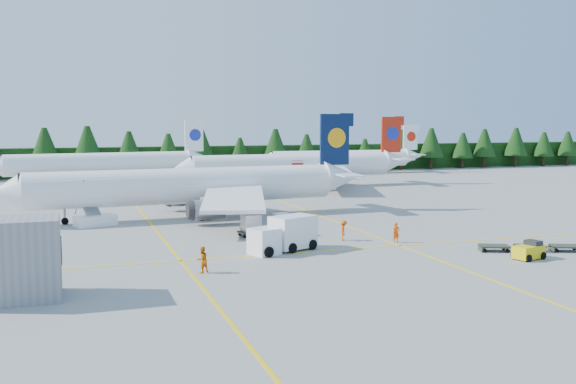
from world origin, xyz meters
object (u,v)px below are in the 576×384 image
object	(u,v)px
service_truck	(283,234)
baggage_tug	(529,251)
airliner_red	(289,166)
airstairs	(94,218)
airliner_navy	(180,187)

from	to	relation	value
service_truck	baggage_tug	xyz separation A→B (m)	(18.19, -9.48, -0.80)
airliner_red	service_truck	bearing A→B (deg)	-112.49
airstairs	baggage_tug	distance (m)	44.49
airliner_navy	airstairs	world-z (taller)	airliner_navy
airliner_red	service_truck	size ratio (longest dim) A/B	6.32
airliner_navy	airliner_red	xyz separation A→B (m)	(23.55, 29.20, -0.02)
airliner_navy	airliner_red	distance (m)	37.51
airliner_navy	service_truck	world-z (taller)	airliner_navy
airliner_navy	baggage_tug	size ratio (longest dim) A/B	14.51
airliner_navy	service_truck	xyz separation A→B (m)	(5.26, -22.47, -2.19)
airstairs	service_truck	distance (m)	25.12
airliner_red	airstairs	distance (m)	45.99
airstairs	baggage_tug	world-z (taller)	airstairs
airstairs	service_truck	bearing A→B (deg)	-73.55
baggage_tug	airstairs	bearing A→B (deg)	123.64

